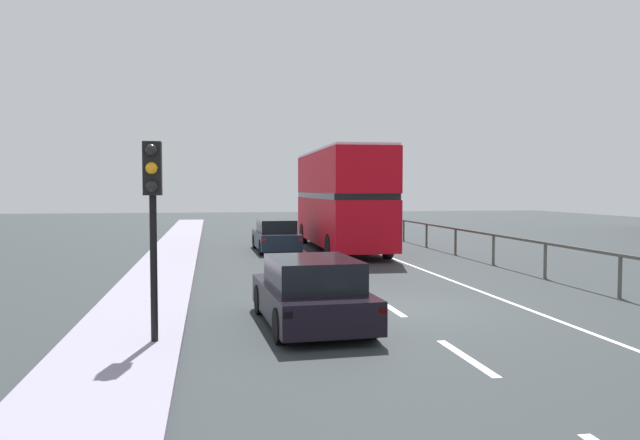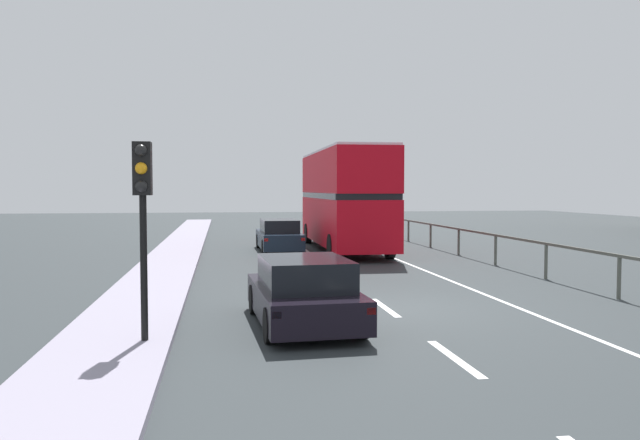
{
  "view_description": "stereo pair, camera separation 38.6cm",
  "coord_description": "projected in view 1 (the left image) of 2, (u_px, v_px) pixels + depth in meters",
  "views": [
    {
      "loc": [
        -4.08,
        -13.57,
        2.73
      ],
      "look_at": [
        -0.55,
        6.15,
        1.73
      ],
      "focal_mm": 34.8,
      "sensor_mm": 36.0,
      "label": 1
    },
    {
      "loc": [
        -3.69,
        -13.63,
        2.73
      ],
      "look_at": [
        -0.55,
        6.15,
        1.73
      ],
      "focal_mm": 34.8,
      "sensor_mm": 36.0,
      "label": 2
    }
  ],
  "objects": [
    {
      "name": "ground_plane",
      "position": [
        391.0,
        310.0,
        14.19
      ],
      "size": [
        74.32,
        120.0,
        0.1
      ],
      "primitive_type": "cube",
      "color": "#2A3032"
    },
    {
      "name": "near_sidewalk_kerb",
      "position": [
        139.0,
        314.0,
        13.21
      ],
      "size": [
        2.03,
        80.0,
        0.14
      ],
      "primitive_type": "cube",
      "color": "gray",
      "rests_on": "ground"
    },
    {
      "name": "lane_paint_markings",
      "position": [
        368.0,
        262.0,
        23.25
      ],
      "size": [
        3.16,
        46.0,
        0.01
      ],
      "color": "silver",
      "rests_on": "ground"
    },
    {
      "name": "bridge_side_railing",
      "position": [
        473.0,
        236.0,
        24.05
      ],
      "size": [
        0.1,
        42.0,
        1.12
      ],
      "color": "#4F5249",
      "rests_on": "ground"
    },
    {
      "name": "double_decker_bus_red",
      "position": [
        341.0,
        197.0,
        27.5
      ],
      "size": [
        2.66,
        10.35,
        4.43
      ],
      "rotation": [
        0.0,
        0.0,
        -0.01
      ],
      "color": "red",
      "rests_on": "ground"
    },
    {
      "name": "hatchback_car_near",
      "position": [
        311.0,
        293.0,
        12.33
      ],
      "size": [
        2.04,
        4.15,
        1.37
      ],
      "rotation": [
        0.0,
        0.0,
        0.05
      ],
      "color": "black",
      "rests_on": "ground"
    },
    {
      "name": "traffic_signal_pole",
      "position": [
        153.0,
        192.0,
        10.4
      ],
      "size": [
        0.3,
        0.42,
        3.38
      ],
      "color": "black",
      "rests_on": "near_sidewalk_kerb"
    },
    {
      "name": "sedan_car_ahead",
      "position": [
        276.0,
        236.0,
        27.18
      ],
      "size": [
        1.8,
        4.53,
        1.41
      ],
      "rotation": [
        0.0,
        0.0,
        0.02
      ],
      "color": "#172332",
      "rests_on": "ground"
    }
  ]
}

